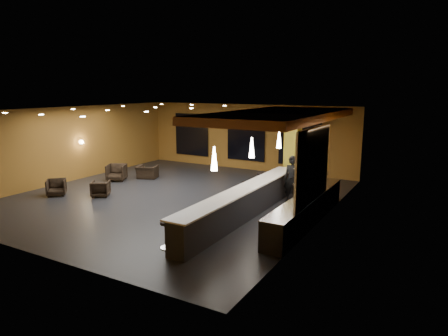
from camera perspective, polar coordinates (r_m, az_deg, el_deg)
The scene contains 34 objects.
floor at distance 16.42m, azimuth -6.97°, elevation -4.25°, with size 12.00×13.00×0.10m, color black.
ceiling at distance 15.84m, azimuth -7.29°, elevation 8.40°, with size 12.00×13.00×0.10m, color black.
wall_back at distance 21.59m, azimuth 3.28°, elevation 4.44°, with size 12.00×0.10×3.50m, color #905E20.
wall_front at distance 11.56m, azimuth -26.80°, elevation -2.84°, with size 12.00×0.10×3.50m, color #905E20.
wall_left at distance 20.19m, azimuth -21.10°, elevation 3.22°, with size 0.10×13.00×3.50m, color #905E20.
wall_right at distance 13.39m, azimuth 14.19°, elevation -0.15°, with size 0.10×13.00×3.50m, color #905E20.
wood_soffit at distance 14.77m, azimuth 7.80°, elevation 7.44°, with size 3.60×8.00×0.28m, color #A55E30.
window_left at distance 23.25m, azimuth -4.64°, elevation 4.79°, with size 2.20×0.06×2.40m, color black.
window_center at distance 21.50m, azimuth 3.14°, elevation 4.28°, with size 2.20×0.06×2.40m, color black.
window_right at distance 20.36m, azimuth 10.75°, elevation 3.70°, with size 2.20×0.06×2.40m, color black.
tile_backsplash at distance 12.42m, azimuth 12.61°, elevation 0.21°, with size 0.06×3.20×2.40m, color white.
bar_counter at distance 13.60m, azimuth 2.96°, elevation -5.06°, with size 0.60×8.00×1.00m, color black.
bar_top at distance 13.46m, azimuth 2.99°, elevation -2.92°, with size 0.78×8.10×0.05m, color white.
prep_counter at distance 13.35m, azimuth 11.67°, elevation -5.92°, with size 0.70×6.00×0.86m, color black.
prep_top at distance 13.23m, azimuth 11.75°, elevation -4.04°, with size 0.72×6.00×0.03m, color silver.
wall_shelf_lower at distance 12.36m, azimuth 11.64°, elevation -1.70°, with size 0.30×1.50×0.03m, color silver.
wall_shelf_upper at distance 12.27m, azimuth 11.72°, elevation 0.35°, with size 0.30×1.50×0.03m, color silver.
column at distance 17.49m, azimuth 9.76°, elevation 2.66°, with size 0.60×0.60×3.50m, color #A59525.
wall_sconce at distance 20.38m, azimuth -19.72°, elevation 3.52°, with size 0.22×0.22×0.22m, color #FFE5B2.
pendant_0 at distance 11.47m, azimuth -1.41°, elevation 1.35°, with size 0.20×0.20×0.70m, color white.
pendant_1 at distance 13.65m, azimuth 3.98°, elevation 2.93°, with size 0.20×0.20×0.70m, color white.
pendant_2 at distance 15.92m, azimuth 7.87°, elevation 4.06°, with size 0.20×0.20×0.70m, color white.
staff_a at distance 15.51m, azimuth 9.70°, elevation -1.60°, with size 0.66×0.43×1.81m, color black.
staff_b at distance 16.32m, azimuth 13.14°, elevation -1.01°, with size 0.91×0.71×1.86m, color black.
staff_c at distance 15.60m, azimuth 13.06°, elevation -2.09°, with size 0.78×0.51×1.59m, color black.
armchair_a at distance 17.79m, azimuth -22.84°, elevation -2.56°, with size 0.72×0.74×0.68m, color black.
armchair_b at distance 17.04m, azimuth -17.22°, elevation -2.82°, with size 0.68×0.70×0.64m, color black.
armchair_c at distance 19.69m, azimuth -15.09°, elevation -0.61°, with size 0.84×0.86×0.79m, color black.
armchair_d at distance 19.86m, azimuth -10.90°, elevation -0.56°, with size 0.96×0.84×0.62m, color black.
bar_stool_0 at distance 11.17m, azimuth -8.15°, elevation -8.91°, with size 0.39×0.39×0.77m.
bar_stool_1 at distance 12.62m, azimuth -3.15°, elevation -6.38°, with size 0.40×0.40×0.78m.
bar_stool_2 at distance 13.97m, azimuth 0.72°, elevation -4.71°, with size 0.38×0.38×0.74m.
bar_stool_3 at distance 15.38m, azimuth 3.25°, elevation -3.07°, with size 0.41×0.41×0.80m.
bar_stool_4 at distance 16.84m, azimuth 5.37°, elevation -1.71°, with size 0.43×0.43×0.86m.
Camera 1 is at (9.44, -12.69, 4.34)m, focal length 32.00 mm.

